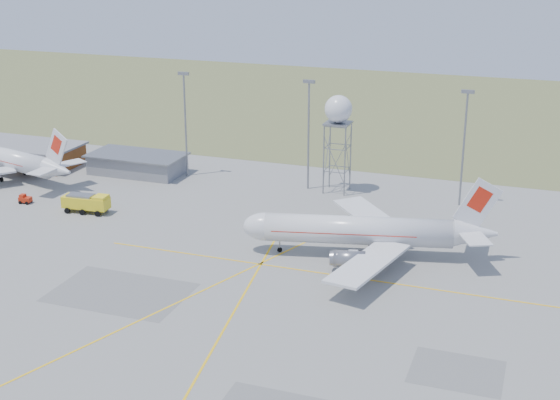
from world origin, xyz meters
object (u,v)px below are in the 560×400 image
(airliner_far, at_px, (7,159))
(radar_tower, at_px, (338,138))
(airliner_main, at_px, (362,231))
(baggage_tug, at_px, (25,200))
(fire_truck, at_px, (87,204))

(airliner_far, bearing_deg, radar_tower, -153.30)
(airliner_main, bearing_deg, airliner_far, -24.64)
(airliner_main, distance_m, airliner_far, 76.47)
(airliner_far, bearing_deg, baggage_tug, 152.02)
(airliner_main, xyz_separation_m, airliner_far, (-74.94, 15.20, -0.26))
(airliner_far, distance_m, radar_tower, 64.78)
(airliner_main, bearing_deg, fire_truck, -16.31)
(airliner_far, height_order, baggage_tug, airliner_far)
(airliner_far, relative_size, baggage_tug, 15.76)
(radar_tower, bearing_deg, airliner_main, -67.25)
(airliner_main, height_order, airliner_far, airliner_main)
(airliner_far, height_order, radar_tower, radar_tower)
(airliner_far, relative_size, radar_tower, 1.91)
(airliner_far, distance_m, baggage_tug, 17.96)
(airliner_far, bearing_deg, fire_truck, 169.46)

